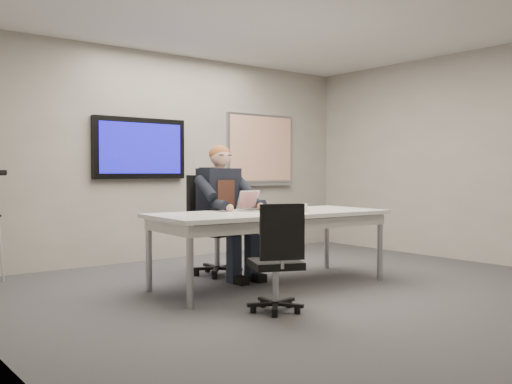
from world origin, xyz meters
TOP-DOWN VIEW (x-y plane):
  - floor at (0.00, 0.00)m, footprint 6.00×6.00m
  - ceiling at (0.00, 0.00)m, footprint 6.00×6.00m
  - wall_back at (0.00, 3.00)m, footprint 6.00×0.02m
  - wall_right at (3.00, 0.00)m, footprint 0.02×6.00m
  - conference_table at (-0.15, 0.69)m, footprint 2.57×1.22m
  - tv_display at (-0.50, 2.95)m, footprint 1.30×0.09m
  - whiteboard at (1.55, 2.97)m, footprint 1.25×0.08m
  - office_chair_far at (-0.26, 1.57)m, footprint 0.65×0.65m
  - office_chair_near at (-0.84, -0.24)m, footprint 0.59×0.59m
  - seated_person at (-0.25, 1.30)m, footprint 0.48×0.82m
  - laptop at (-0.21, 0.91)m, footprint 0.34×0.33m
  - name_tent at (0.08, 0.49)m, footprint 0.23×0.09m
  - pen at (-0.36, 0.34)m, footprint 0.05×0.15m

SIDE VIEW (x-z plane):
  - floor at x=0.00m, z-range -0.01..0.01m
  - office_chair_near at x=-0.84m, z-range -0.17..0.76m
  - office_chair_far at x=-0.26m, z-range -0.22..0.94m
  - seated_person at x=-0.25m, z-range -0.14..1.35m
  - conference_table at x=-0.15m, z-range 0.30..1.07m
  - pen at x=-0.36m, z-range 0.77..0.79m
  - name_tent at x=0.08m, z-range 0.77..0.86m
  - laptop at x=-0.21m, z-range 0.72..0.94m
  - wall_back at x=0.00m, z-range 0.00..2.80m
  - wall_right at x=3.00m, z-range 0.00..2.80m
  - tv_display at x=-0.50m, z-range 1.10..1.90m
  - whiteboard at x=1.55m, z-range 0.98..2.08m
  - ceiling at x=0.00m, z-range 2.79..2.81m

